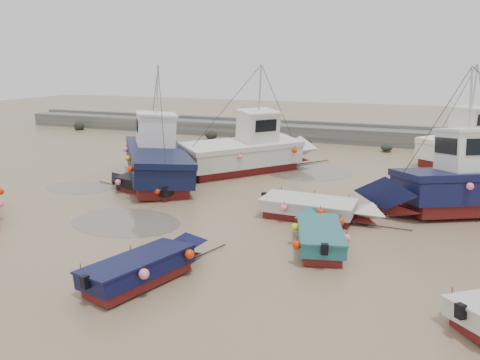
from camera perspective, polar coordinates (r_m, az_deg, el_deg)
The scene contains 15 objects.
ground at distance 18.95m, azimuth -3.32°, elevation -5.45°, with size 120.00×120.00×0.00m, color #8E7054.
seawall at distance 39.30m, azimuth 10.47°, elevation 5.56°, with size 60.00×4.92×1.50m.
puddle_a at distance 19.78m, azimuth -13.79°, elevation -4.99°, with size 4.76×4.76×0.01m, color #62584E.
puddle_b at distance 20.99m, azimuth 10.36°, elevation -3.68°, with size 3.89×3.89×0.01m, color #62584E.
puddle_c at distance 25.86m, azimuth -19.13°, elevation -0.84°, with size 3.56×3.56×0.01m, color #62584E.
puddle_d at distance 28.52m, azimuth 8.31°, elevation 1.16°, with size 5.28×5.28×0.01m, color #62584E.
dinghy_1 at distance 14.40m, azimuth -11.10°, elevation -9.88°, with size 2.75×5.52×1.43m.
dinghy_2 at distance 16.83m, azimuth 9.57°, elevation -6.18°, with size 2.54×5.37×1.43m.
dinghy_4 at distance 23.76m, azimuth -11.49°, elevation -0.26°, with size 5.75×2.53×1.43m.
dinghy_5 at distance 19.65m, azimuth 9.37°, elevation -3.22°, with size 6.21×2.32×1.43m.
cabin_boat_0 at distance 26.24m, azimuth -10.47°, elevation 2.83°, with size 8.10×9.96×6.22m.
cabin_boat_1 at distance 27.75m, azimuth 1.32°, elevation 3.75°, with size 7.30×8.84×6.22m.
cabin_boat_2 at distance 22.48m, azimuth 26.96°, elevation -0.38°, with size 10.43×6.77×6.22m.
cabin_boat_3 at distance 33.10m, azimuth 25.81°, elevation 4.13°, with size 6.11×8.07×6.22m.
person at distance 27.40m, azimuth -2.48°, elevation 0.75°, with size 0.62×0.41×1.71m, color #1B1D3D.
Camera 1 is at (7.62, -16.14, 6.36)m, focal length 35.00 mm.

